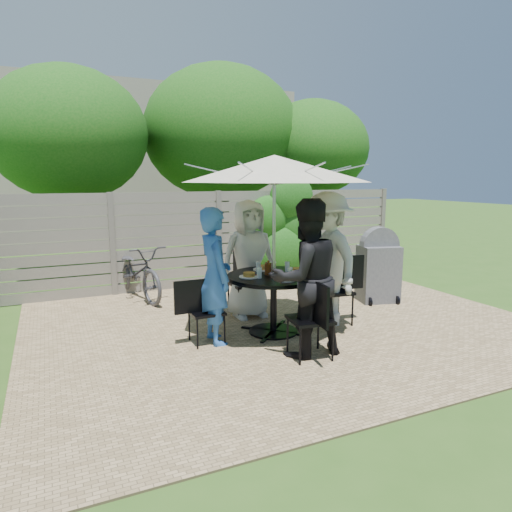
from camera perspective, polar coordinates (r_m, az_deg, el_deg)
name	(u,v)px	position (r m, az deg, el deg)	size (l,w,h in m)	color
backyard_envelope	(146,162)	(15.93, -13.64, 11.35)	(60.00, 60.00, 5.00)	#31551A
patio_table	(274,293)	(6.15, 2.21, -4.62)	(1.25, 1.25, 0.82)	black
umbrella	(274,169)	(5.96, 2.32, 10.85)	(2.47, 2.47, 2.39)	silver
chair_back	(246,295)	(7.07, -1.32, -4.96)	(0.49, 0.72, 1.00)	black
person_back	(249,259)	(6.82, -0.89, -0.42)	(0.87, 0.57, 1.79)	silver
chair_left	(205,325)	(5.89, -6.33, -8.52)	(0.62, 0.41, 0.85)	black
person_left	(215,276)	(5.77, -5.18, -2.55)	(0.64, 0.42, 1.75)	#2A5FB6
chair_front	(310,335)	(5.42, 6.80, -9.79)	(0.52, 0.72, 0.96)	black
person_front	(306,279)	(5.36, 6.21, -2.84)	(0.91, 0.71, 1.87)	black
chair_right	(334,304)	(6.69, 9.67, -5.95)	(0.75, 0.53, 1.00)	black
person_right	(327,260)	(6.47, 8.82, -0.51)	(1.24, 0.71, 1.91)	#B5B6B1
plate_back	(262,268)	(6.40, 0.79, -1.53)	(0.26, 0.26, 0.06)	white
plate_left	(249,275)	(5.94, -0.88, -2.43)	(0.26, 0.26, 0.06)	white
plate_front	(286,278)	(5.78, 3.83, -2.81)	(0.26, 0.26, 0.06)	white
plate_right	(297,271)	(6.25, 5.18, -1.85)	(0.26, 0.26, 0.06)	white
glass_back	(258,267)	(6.26, 0.31, -1.37)	(0.07, 0.07, 0.14)	silver
glass_left	(259,273)	(5.88, 0.42, -2.11)	(0.07, 0.07, 0.14)	silver
glass_front	(290,273)	(5.90, 4.27, -2.09)	(0.07, 0.07, 0.14)	silver
glass_right	(287,267)	(6.29, 3.92, -1.35)	(0.07, 0.07, 0.14)	silver
syrup_jug	(268,269)	(6.09, 1.52, -1.59)	(0.09, 0.09, 0.16)	#59280C
coffee_cup	(273,267)	(6.32, 2.15, -1.37)	(0.08, 0.08, 0.12)	#C6B293
bicycle	(137,272)	(8.20, -14.71, -1.90)	(0.64, 1.85, 0.97)	#333338
bbq_grill	(378,268)	(7.97, 15.04, -1.49)	(0.73, 0.63, 1.29)	slate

